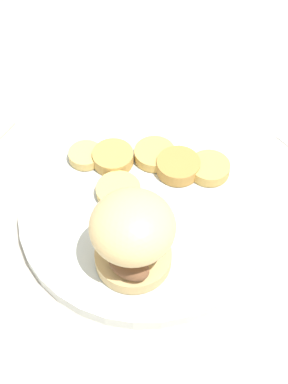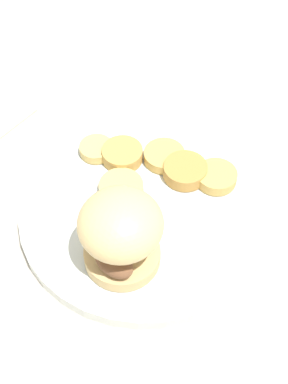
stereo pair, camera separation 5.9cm
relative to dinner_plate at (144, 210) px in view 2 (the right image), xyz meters
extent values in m
plane|color=#B2A899|center=(0.00, 0.00, -0.01)|extent=(4.00, 4.00, 0.00)
cylinder|color=silver|center=(0.00, 0.00, 0.00)|extent=(0.29, 0.29, 0.02)
torus|color=silver|center=(0.00, 0.00, 0.01)|extent=(0.29, 0.29, 0.01)
cylinder|color=tan|center=(-0.06, 0.05, 0.02)|extent=(0.08, 0.08, 0.02)
ellipsoid|color=#4C281E|center=(-0.05, 0.04, 0.03)|extent=(0.05, 0.05, 0.02)
ellipsoid|color=brown|center=(-0.05, 0.05, 0.03)|extent=(0.03, 0.03, 0.02)
ellipsoid|color=brown|center=(-0.05, 0.03, 0.03)|extent=(0.03, 0.04, 0.02)
ellipsoid|color=brown|center=(-0.08, 0.06, 0.03)|extent=(0.05, 0.05, 0.02)
ellipsoid|color=#563323|center=(-0.05, 0.04, 0.03)|extent=(0.05, 0.05, 0.01)
ellipsoid|color=#E5C17F|center=(-0.06, 0.05, 0.07)|extent=(0.09, 0.09, 0.06)
cylinder|color=#DBB766|center=(0.03, 0.02, 0.01)|extent=(0.05, 0.05, 0.01)
cylinder|color=tan|center=(0.06, -0.05, 0.01)|extent=(0.05, 0.05, 0.01)
cylinder|color=tan|center=(0.08, 0.00, 0.02)|extent=(0.05, 0.05, 0.02)
cylinder|color=tan|center=(0.01, -0.09, 0.02)|extent=(0.05, 0.05, 0.01)
cylinder|color=#BC8942|center=(0.03, -0.06, 0.02)|extent=(0.05, 0.05, 0.02)
cylinder|color=#DBB766|center=(0.10, 0.03, 0.01)|extent=(0.04, 0.04, 0.01)
camera|label=1|loc=(-0.32, 0.18, 0.50)|focal=50.00mm
camera|label=2|loc=(-0.35, 0.13, 0.50)|focal=50.00mm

